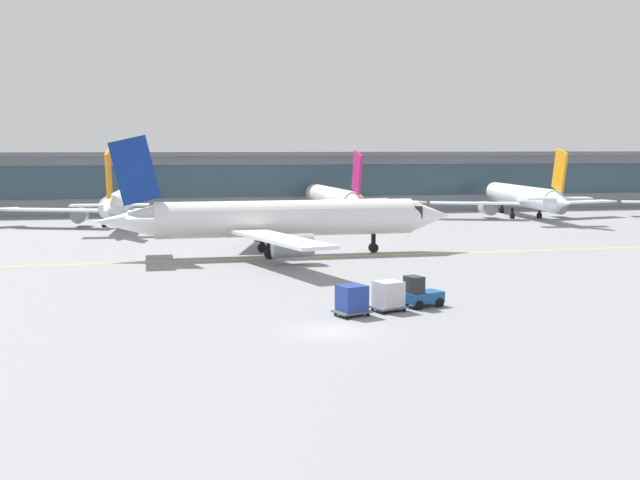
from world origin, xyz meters
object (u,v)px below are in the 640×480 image
(gate_airplane_3, at_px, (333,199))
(baggage_tug, at_px, (420,294))
(gate_airplane_2, at_px, (121,203))
(cargo_dolly_lead, at_px, (388,295))
(cargo_dolly_trailing, at_px, (352,299))
(gate_airplane_4, at_px, (522,197))
(taxiing_regional_jet, at_px, (282,220))

(gate_airplane_3, xyz_separation_m, baggage_tug, (-7.01, -62.51, -2.10))
(gate_airplane_2, distance_m, cargo_dolly_lead, 62.63)
(gate_airplane_2, xyz_separation_m, gate_airplane_3, (29.46, 4.09, -0.08))
(cargo_dolly_lead, distance_m, cargo_dolly_trailing, 2.80)
(gate_airplane_4, distance_m, cargo_dolly_trailing, 73.70)
(gate_airplane_2, height_order, gate_airplane_4, gate_airplane_2)
(cargo_dolly_trailing, bearing_deg, gate_airplane_4, 36.89)
(gate_airplane_3, height_order, baggage_tug, gate_airplane_3)
(gate_airplane_4, relative_size, cargo_dolly_trailing, 12.23)
(gate_airplane_4, height_order, cargo_dolly_lead, gate_airplane_4)
(gate_airplane_2, height_order, cargo_dolly_lead, gate_airplane_2)
(gate_airplane_2, xyz_separation_m, baggage_tug, (22.45, -58.41, -2.18))
(gate_airplane_3, distance_m, baggage_tug, 62.93)
(cargo_dolly_lead, bearing_deg, gate_airplane_3, 61.31)
(gate_airplane_2, relative_size, cargo_dolly_trailing, 12.24)
(gate_airplane_2, bearing_deg, baggage_tug, -156.14)
(gate_airplane_4, bearing_deg, gate_airplane_3, 87.43)
(gate_airplane_4, bearing_deg, baggage_tug, 152.33)
(gate_airplane_2, xyz_separation_m, gate_airplane_4, (57.41, 1.59, -0.00))
(taxiing_regional_jet, height_order, cargo_dolly_trailing, taxiing_regional_jet)
(gate_airplane_2, bearing_deg, gate_airplane_4, -85.58)
(gate_airplane_2, relative_size, taxiing_regional_jet, 0.88)
(cargo_dolly_trailing, bearing_deg, cargo_dolly_lead, -0.00)
(gate_airplane_3, relative_size, gate_airplane_4, 0.98)
(baggage_tug, bearing_deg, gate_airplane_2, 90.80)
(taxiing_regional_jet, xyz_separation_m, baggage_tug, (5.49, -26.48, -2.58))
(gate_airplane_4, distance_m, cargo_dolly_lead, 71.48)
(gate_airplane_3, relative_size, cargo_dolly_lead, 11.93)
(taxiing_regional_jet, distance_m, cargo_dolly_trailing, 28.45)
(gate_airplane_2, bearing_deg, cargo_dolly_trailing, -161.06)
(taxiing_regional_jet, distance_m, baggage_tug, 27.17)
(gate_airplane_2, relative_size, cargo_dolly_lead, 12.24)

